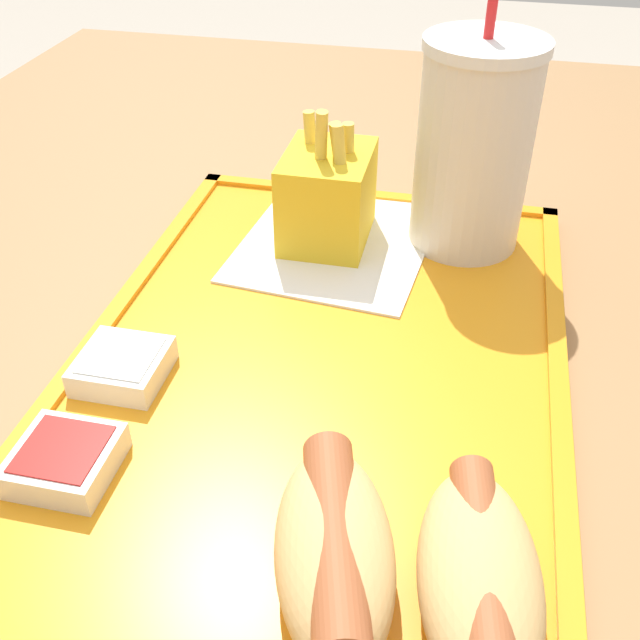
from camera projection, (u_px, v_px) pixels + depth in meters
name	position (u px, v px, depth m)	size (l,w,h in m)	color
dining_table	(353.00, 637.00, 0.73)	(1.29, 1.07, 0.73)	olive
food_tray	(320.00, 362.00, 0.49)	(0.46, 0.31, 0.01)	orange
paper_napkin	(336.00, 242.00, 0.60)	(0.18, 0.16, 0.00)	white
soda_cup	(474.00, 146.00, 0.56)	(0.09, 0.09, 0.19)	silver
hot_dog_far	(479.00, 577.00, 0.33)	(0.13, 0.07, 0.04)	tan
hot_dog_near	(334.00, 549.00, 0.34)	(0.13, 0.08, 0.04)	tan
fries_carton	(327.00, 196.00, 0.58)	(0.08, 0.07, 0.11)	gold
sauce_cup_mayo	(123.00, 365.00, 0.46)	(0.05, 0.05, 0.02)	silver
sauce_cup_ketchup	(65.00, 459.00, 0.40)	(0.05, 0.05, 0.02)	silver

